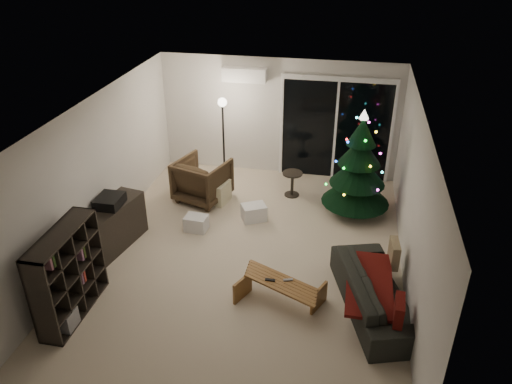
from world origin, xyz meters
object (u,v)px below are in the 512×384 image
(bookshelf, at_px, (57,272))
(media_cabinet, at_px, (114,226))
(armchair, at_px, (202,180))
(christmas_tree, at_px, (359,164))
(sofa, at_px, (375,292))
(coffee_table, at_px, (280,292))

(bookshelf, bearing_deg, media_cabinet, 80.09)
(bookshelf, height_order, media_cabinet, bookshelf)
(media_cabinet, bearing_deg, armchair, 72.44)
(christmas_tree, bearing_deg, media_cabinet, -154.25)
(media_cabinet, xyz_separation_m, armchair, (1.00, 1.84, 0.03))
(media_cabinet, relative_size, armchair, 1.34)
(sofa, bearing_deg, media_cabinet, 62.59)
(coffee_table, bearing_deg, sofa, 30.48)
(bookshelf, relative_size, media_cabinet, 1.06)
(media_cabinet, distance_m, armchair, 2.10)
(bookshelf, bearing_deg, coffee_table, 4.42)
(armchair, distance_m, sofa, 4.21)
(media_cabinet, bearing_deg, sofa, 0.91)
(armchair, relative_size, coffee_table, 0.80)
(media_cabinet, xyz_separation_m, coffee_table, (2.97, -0.89, -0.21))
(media_cabinet, distance_m, christmas_tree, 4.44)
(media_cabinet, height_order, armchair, armchair)
(media_cabinet, xyz_separation_m, sofa, (4.30, -0.76, -0.10))
(christmas_tree, bearing_deg, armchair, -178.71)
(armchair, height_order, sofa, armchair)
(armchair, bearing_deg, coffee_table, 143.31)
(christmas_tree, bearing_deg, sofa, -82.68)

